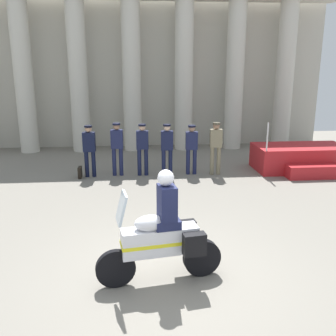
# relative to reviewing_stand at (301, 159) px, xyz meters

# --- Properties ---
(ground_plane) EXTENTS (28.00, 28.00, 0.00)m
(ground_plane) POSITION_rel_reviewing_stand_xyz_m (-5.07, -6.37, -0.40)
(ground_plane) COLOR gray
(colonnade_backdrop) EXTENTS (16.57, 1.59, 6.50)m
(colonnade_backdrop) POSITION_rel_reviewing_stand_xyz_m (-5.66, 4.29, 3.11)
(colonnade_backdrop) COLOR beige
(colonnade_backdrop) RESTS_ON ground_plane
(reviewing_stand) EXTENTS (3.06, 2.06, 1.73)m
(reviewing_stand) POSITION_rel_reviewing_stand_xyz_m (0.00, 0.00, 0.00)
(reviewing_stand) COLOR #B21E23
(reviewing_stand) RESTS_ON ground_plane
(officer_in_row_0) EXTENTS (0.39, 0.24, 1.65)m
(officer_in_row_0) POSITION_rel_reviewing_stand_xyz_m (-7.03, -0.18, 0.58)
(officer_in_row_0) COLOR black
(officer_in_row_0) RESTS_ON ground_plane
(officer_in_row_1) EXTENTS (0.39, 0.24, 1.70)m
(officer_in_row_1) POSITION_rel_reviewing_stand_xyz_m (-6.16, -0.09, 0.61)
(officer_in_row_1) COLOR #191E42
(officer_in_row_1) RESTS_ON ground_plane
(officer_in_row_2) EXTENTS (0.39, 0.24, 1.67)m
(officer_in_row_2) POSITION_rel_reviewing_stand_xyz_m (-5.36, -0.15, 0.59)
(officer_in_row_2) COLOR #141938
(officer_in_row_2) RESTS_ON ground_plane
(officer_in_row_3) EXTENTS (0.39, 0.24, 1.67)m
(officer_in_row_3) POSITION_rel_reviewing_stand_xyz_m (-4.58, -0.28, 0.59)
(officer_in_row_3) COLOR #141938
(officer_in_row_3) RESTS_ON ground_plane
(officer_in_row_4) EXTENTS (0.39, 0.24, 1.61)m
(officer_in_row_4) POSITION_rel_reviewing_stand_xyz_m (-3.78, -0.15, 0.55)
(officer_in_row_4) COLOR #191E42
(officer_in_row_4) RESTS_ON ground_plane
(officer_in_row_5) EXTENTS (0.39, 0.24, 1.70)m
(officer_in_row_5) POSITION_rel_reviewing_stand_xyz_m (-3.01, -0.26, 0.61)
(officer_in_row_5) COLOR #7A7056
(officer_in_row_5) RESTS_ON ground_plane
(motorcycle_with_rider) EXTENTS (2.08, 0.76, 1.90)m
(motorcycle_with_rider) POSITION_rel_reviewing_stand_xyz_m (-5.17, -6.44, 0.40)
(motorcycle_with_rider) COLOR black
(motorcycle_with_rider) RESTS_ON ground_plane
(briefcase_on_ground) EXTENTS (0.10, 0.32, 0.36)m
(briefcase_on_ground) POSITION_rel_reviewing_stand_xyz_m (-7.35, -0.29, -0.22)
(briefcase_on_ground) COLOR black
(briefcase_on_ground) RESTS_ON ground_plane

